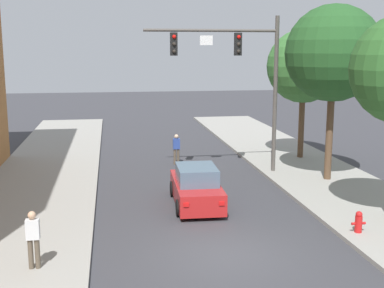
{
  "coord_description": "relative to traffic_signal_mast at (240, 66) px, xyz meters",
  "views": [
    {
      "loc": [
        -3.3,
        -13.95,
        6.08
      ],
      "look_at": [
        0.19,
        7.49,
        2.0
      ],
      "focal_mm": 47.15,
      "sensor_mm": 36.0,
      "label": 1
    }
  ],
  "objects": [
    {
      "name": "fire_hydrant",
      "position": [
        1.85,
        -8.72,
        -4.83
      ],
      "size": [
        0.48,
        0.24,
        0.72
      ],
      "color": "red",
      "rests_on": "sidewalk_right"
    },
    {
      "name": "pedestrian_crossing_road",
      "position": [
        -2.68,
        2.77,
        -4.42
      ],
      "size": [
        0.36,
        0.22,
        1.64
      ],
      "color": "brown",
      "rests_on": "ground"
    },
    {
      "name": "sidewalk_left",
      "position": [
        -9.3,
        -9.48,
        -5.26
      ],
      "size": [
        5.0,
        60.0,
        0.15
      ],
      "primitive_type": "cube",
      "color": "#99968E",
      "rests_on": "ground"
    },
    {
      "name": "street_tree_third",
      "position": [
        4.33,
        2.87,
        -0.16
      ],
      "size": [
        4.0,
        4.0,
        7.05
      ],
      "color": "brown",
      "rests_on": "sidewalk_right"
    },
    {
      "name": "street_tree_second",
      "position": [
        3.79,
        -1.96,
        0.57
      ],
      "size": [
        4.32,
        4.32,
        7.93
      ],
      "color": "brown",
      "rests_on": "sidewalk_right"
    },
    {
      "name": "ground_plane",
      "position": [
        -2.8,
        -9.48,
        -5.33
      ],
      "size": [
        120.0,
        120.0,
        0.0
      ],
      "primitive_type": "plane",
      "color": "#38383D"
    },
    {
      "name": "traffic_signal_mast",
      "position": [
        0.0,
        0.0,
        0.0
      ],
      "size": [
        6.43,
        0.38,
        7.5
      ],
      "color": "#514C47",
      "rests_on": "sidewalk_right"
    },
    {
      "name": "pedestrian_sidewalk_left_walker",
      "position": [
        -8.28,
        -9.89,
        -4.27
      ],
      "size": [
        0.36,
        0.22,
        1.64
      ],
      "color": "brown",
      "rests_on": "sidewalk_left"
    },
    {
      "name": "car_lead_red",
      "position": [
        -2.84,
        -4.48,
        -4.61
      ],
      "size": [
        1.95,
        4.29,
        1.6
      ],
      "color": "#B21E1E",
      "rests_on": "ground"
    }
  ]
}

